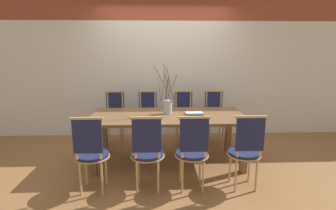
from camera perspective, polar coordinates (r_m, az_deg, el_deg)
ground_plane at (r=4.12m, az=0.00°, el=-12.13°), size 16.00×16.00×0.00m
wall_rear at (r=5.12m, az=-0.60°, el=11.03°), size 12.00×0.06×3.20m
dining_table at (r=3.90m, az=0.00°, el=-3.47°), size 2.28×1.02×0.74m
chair_near_leftend at (r=3.24m, az=-16.38°, el=-9.67°), size 0.41×0.41×0.96m
chair_near_left at (r=3.15m, az=-4.51°, el=-9.87°), size 0.41×0.41×0.96m
chair_near_center at (r=3.17m, az=5.35°, el=-9.72°), size 0.41×0.41×0.96m
chair_near_right at (r=3.31m, az=16.54°, el=-9.21°), size 0.41×0.41×0.96m
chair_far_leftend at (r=4.81m, az=-11.53°, el=-2.36°), size 0.41×0.41×0.96m
chair_far_left at (r=4.75m, az=-4.43°, el=-2.34°), size 0.41×0.41×0.96m
chair_far_center at (r=4.77m, az=3.45°, el=-2.26°), size 0.41×0.41×0.96m
chair_far_right at (r=4.86m, az=10.08°, el=-2.17°), size 0.41×0.41×0.96m
vase_centerpiece at (r=3.92m, az=-0.02°, el=-0.08°), size 0.34×0.34×0.75m
book_stack at (r=3.94m, az=5.84°, el=-1.83°), size 0.28×0.20×0.03m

